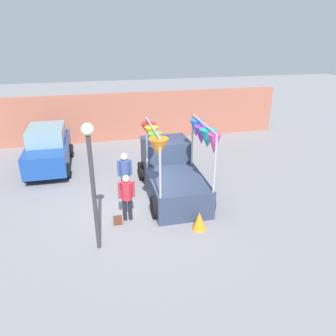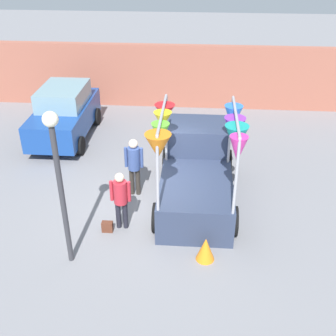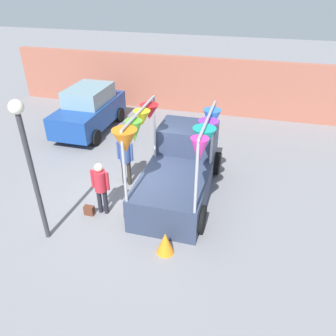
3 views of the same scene
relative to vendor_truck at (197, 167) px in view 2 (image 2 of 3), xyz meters
name	(u,v)px [view 2 (image 2 of 3)]	position (x,y,z in m)	size (l,w,h in m)	color
ground_plane	(152,206)	(-1.21, -0.64, -0.93)	(60.00, 60.00, 0.00)	slate
vendor_truck	(197,167)	(0.00, 0.00, 0.00)	(2.53, 4.18, 2.96)	#2D3851
parked_car	(64,113)	(-4.80, 3.52, 0.01)	(1.88, 4.00, 1.88)	navy
person_customer	(121,196)	(-1.87, -1.62, 0.04)	(0.53, 0.34, 1.61)	black
person_vendor	(134,162)	(-1.76, -0.05, 0.14)	(0.53, 0.34, 1.75)	#2D2823
handbag	(107,227)	(-2.22, -1.82, -0.79)	(0.28, 0.16, 0.28)	#592D1E
street_lamp	(58,169)	(-2.85, -2.92, 1.52)	(0.32, 0.32, 3.72)	#333338
brick_boundary_wall	(171,76)	(-1.21, 6.92, 0.37)	(18.00, 0.36, 2.60)	#9E5947
folded_kite_bundle_tangerine	(205,249)	(0.26, -2.67, -0.63)	(0.44, 0.44, 0.60)	orange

